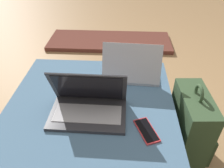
{
  "coord_description": "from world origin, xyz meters",
  "views": [
    {
      "loc": [
        0.16,
        -0.85,
        1.16
      ],
      "look_at": [
        0.11,
        0.05,
        0.48
      ],
      "focal_mm": 35.0,
      "sensor_mm": 36.0,
      "label": 1
    }
  ],
  "objects_px": {
    "cell_phone": "(146,130)",
    "backpack": "(190,128)",
    "laptop_far": "(131,70)",
    "laptop_near": "(89,105)"
  },
  "relations": [
    {
      "from": "cell_phone",
      "to": "backpack",
      "type": "relative_size",
      "value": 0.31
    },
    {
      "from": "laptop_near",
      "to": "cell_phone",
      "type": "bearing_deg",
      "value": -20.67
    },
    {
      "from": "laptop_near",
      "to": "cell_phone",
      "type": "relative_size",
      "value": 2.26
    },
    {
      "from": "laptop_far",
      "to": "cell_phone",
      "type": "bearing_deg",
      "value": 101.9
    },
    {
      "from": "backpack",
      "to": "laptop_near",
      "type": "bearing_deg",
      "value": 96.18
    },
    {
      "from": "laptop_near",
      "to": "laptop_far",
      "type": "bearing_deg",
      "value": 57.35
    },
    {
      "from": "laptop_far",
      "to": "cell_phone",
      "type": "height_order",
      "value": "laptop_far"
    },
    {
      "from": "laptop_near",
      "to": "laptop_far",
      "type": "height_order",
      "value": "laptop_far"
    },
    {
      "from": "cell_phone",
      "to": "backpack",
      "type": "distance_m",
      "value": 0.39
    },
    {
      "from": "backpack",
      "to": "laptop_far",
      "type": "bearing_deg",
      "value": 53.39
    }
  ]
}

